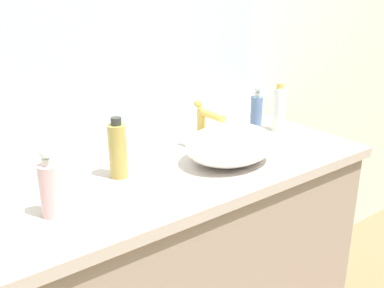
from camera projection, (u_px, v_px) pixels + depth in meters
bathroom_wall_rear at (125, 36)px, 1.59m from camera, size 6.00×0.06×2.60m
sink_basin at (231, 144)px, 1.52m from camera, size 0.33×0.26×0.13m
faucet at (204, 122)px, 1.61m from camera, size 0.03×0.15×0.18m
soap_dispenser at (256, 115)px, 1.74m from camera, size 0.04×0.04×0.21m
lotion_bottle at (49, 187)px, 1.17m from camera, size 0.05×0.05×0.19m
perfume_bottle at (279, 109)px, 1.83m from camera, size 0.05×0.05×0.19m
spray_can at (118, 150)px, 1.40m from camera, size 0.06×0.06×0.19m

